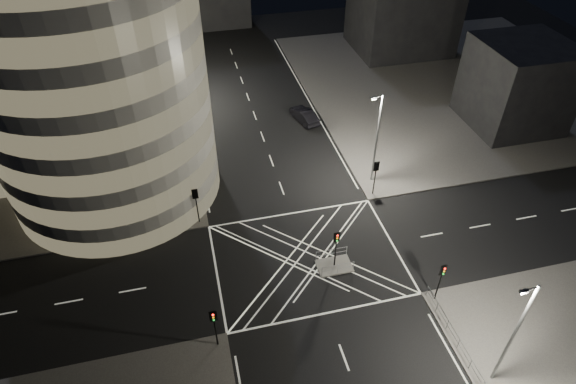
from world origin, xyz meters
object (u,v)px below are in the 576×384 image
object	(u,v)px
traffic_signal_fr	(376,172)
traffic_signal_island	(336,243)
traffic_signal_nl	(214,322)
traffic_signal_nr	(441,276)
sedan	(304,115)
street_lamp_right_far	(377,137)
traffic_signal_fl	(196,200)
street_lamp_left_near	(181,146)
street_lamp_right_near	(514,333)
central_island	(334,266)
street_lamp_left_far	(170,66)

from	to	relation	value
traffic_signal_fr	traffic_signal_island	distance (m)	10.73
traffic_signal_nl	traffic_signal_island	world-z (taller)	same
traffic_signal_nr	traffic_signal_island	xyz separation A→B (m)	(-6.80, 5.30, 0.00)
traffic_signal_fr	sedan	xyz separation A→B (m)	(-3.02, 15.45, -2.10)
street_lamp_right_far	traffic_signal_fl	bearing A→B (deg)	-173.12
traffic_signal_nl	traffic_signal_island	xyz separation A→B (m)	(10.80, 5.30, 0.00)
sedan	traffic_signal_island	bearing A→B (deg)	66.21
street_lamp_left_near	street_lamp_right_near	distance (m)	32.13
central_island	street_lamp_left_near	bearing A→B (deg)	130.27
traffic_signal_nr	street_lamp_left_near	world-z (taller)	street_lamp_left_near
street_lamp_left_far	street_lamp_right_far	size ratio (longest dim) A/B	1.00
central_island	traffic_signal_nr	xyz separation A→B (m)	(6.80, -5.30, 2.84)
central_island	traffic_signal_island	bearing A→B (deg)	0.00
traffic_signal_nl	traffic_signal_fr	size ratio (longest dim) A/B	1.00
traffic_signal_nr	sedan	xyz separation A→B (m)	(-3.02, 29.05, -2.10)
traffic_signal_nl	street_lamp_right_near	size ratio (longest dim) A/B	0.40
traffic_signal_island	sedan	size ratio (longest dim) A/B	0.81
traffic_signal_fr	traffic_signal_nr	size ratio (longest dim) A/B	1.00
traffic_signal_island	street_lamp_left_near	size ratio (longest dim) A/B	0.40
central_island	street_lamp_left_near	distance (m)	18.52
street_lamp_left_near	street_lamp_right_near	xyz separation A→B (m)	(18.87, -26.00, 0.00)
traffic_signal_fl	street_lamp_right_near	size ratio (longest dim) A/B	0.40
traffic_signal_fr	street_lamp_right_near	size ratio (longest dim) A/B	0.40
traffic_signal_fr	sedan	world-z (taller)	traffic_signal_fr
central_island	traffic_signal_island	xyz separation A→B (m)	(0.00, 0.00, 2.84)
street_lamp_right_far	sedan	size ratio (longest dim) A/B	2.03
traffic_signal_fl	street_lamp_left_far	distance (m)	23.36
traffic_signal_nl	traffic_signal_nr	xyz separation A→B (m)	(17.60, 0.00, 0.00)
street_lamp_right_far	sedan	distance (m)	14.54
traffic_signal_island	street_lamp_right_far	xyz separation A→B (m)	(7.44, 10.50, 2.63)
traffic_signal_fl	street_lamp_left_far	xyz separation A→B (m)	(-0.64, 23.20, 2.63)
central_island	street_lamp_left_far	size ratio (longest dim) A/B	0.30
traffic_signal_island	street_lamp_right_near	distance (m)	14.78
traffic_signal_island	street_lamp_left_far	size ratio (longest dim) A/B	0.40
central_island	traffic_signal_fl	distance (m)	13.91
street_lamp_right_near	central_island	bearing A→B (deg)	120.75
traffic_signal_island	street_lamp_left_near	world-z (taller)	street_lamp_left_near
street_lamp_right_far	street_lamp_right_near	xyz separation A→B (m)	(0.00, -23.00, 0.00)
traffic_signal_nl	traffic_signal_island	size ratio (longest dim) A/B	1.00
traffic_signal_nr	sedan	distance (m)	29.29
sedan	traffic_signal_nr	bearing A→B (deg)	81.18
central_island	street_lamp_right_near	bearing A→B (deg)	-59.25
traffic_signal_fr	street_lamp_right_near	world-z (taller)	street_lamp_right_near
traffic_signal_fr	street_lamp_right_far	distance (m)	3.48
central_island	traffic_signal_fr	bearing A→B (deg)	50.67
traffic_signal_fl	street_lamp_left_near	distance (m)	5.86
traffic_signal_nl	street_lamp_right_far	bearing A→B (deg)	40.91
central_island	traffic_signal_nr	world-z (taller)	traffic_signal_nr
traffic_signal_nl	street_lamp_left_far	bearing A→B (deg)	90.99
traffic_signal_nl	traffic_signal_nr	distance (m)	17.60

